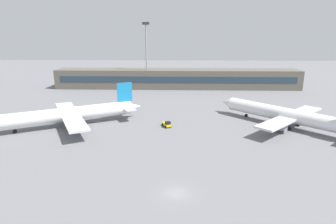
{
  "coord_description": "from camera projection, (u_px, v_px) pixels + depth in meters",
  "views": [
    {
      "loc": [
        0.04,
        -42.57,
        25.94
      ],
      "look_at": [
        -2.66,
        40.0,
        3.0
      ],
      "focal_mm": 30.54,
      "sensor_mm": 36.0,
      "label": 1
    }
  ],
  "objects": [
    {
      "name": "ground_plane",
      "position": [
        177.0,
        122.0,
        86.46
      ],
      "size": [
        400.0,
        400.0,
        0.0
      ],
      "primitive_type": "plane",
      "color": "slate"
    },
    {
      "name": "terminal_building",
      "position": [
        177.0,
        79.0,
        138.41
      ],
      "size": [
        116.02,
        12.13,
        9.0
      ],
      "color": "#5B564C",
      "rests_on": "ground_plane"
    },
    {
      "name": "airplane_near",
      "position": [
        65.0,
        115.0,
        81.07
      ],
      "size": [
        41.99,
        30.46,
        11.36
      ],
      "color": "white",
      "rests_on": "ground_plane"
    },
    {
      "name": "airplane_mid",
      "position": [
        287.0,
        115.0,
        81.07
      ],
      "size": [
        34.59,
        34.7,
        11.2
      ],
      "color": "white",
      "rests_on": "ground_plane"
    },
    {
      "name": "baggage_tug_yellow",
      "position": [
        167.0,
        124.0,
        81.48
      ],
      "size": [
        2.95,
        3.9,
        1.75
      ],
      "color": "yellow",
      "rests_on": "ground_plane"
    },
    {
      "name": "floodlight_tower_west",
      "position": [
        146.0,
        52.0,
        132.29
      ],
      "size": [
        3.2,
        0.8,
        30.7
      ],
      "color": "gray",
      "rests_on": "ground_plane"
    }
  ]
}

